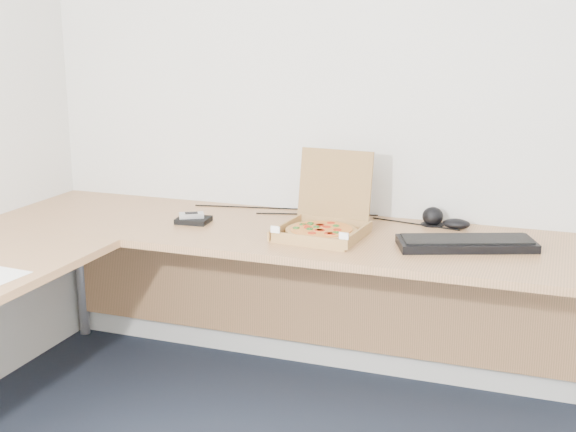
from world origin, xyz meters
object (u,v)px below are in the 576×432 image
at_px(pizza_box, 323,227).
at_px(keyboard, 466,244).
at_px(wallet, 193,220).
at_px(desk, 163,259).
at_px(drinking_glass, 348,210).

relative_size(pizza_box, keyboard, 0.72).
bearing_deg(keyboard, wallet, 159.53).
xyz_separation_m(desk, wallet, (-0.08, 0.40, 0.04)).
relative_size(keyboard, wallet, 3.80).
bearing_deg(wallet, desk, -84.50).
bearing_deg(drinking_glass, pizza_box, -104.22).
height_order(pizza_box, drinking_glass, pizza_box).
xyz_separation_m(pizza_box, wallet, (-0.56, 0.01, -0.03)).
xyz_separation_m(desk, keyboard, (1.03, 0.42, 0.05)).
relative_size(drinking_glass, wallet, 1.01).
distance_m(desk, pizza_box, 0.63).
distance_m(pizza_box, wallet, 0.56).
height_order(desk, wallet, wallet).
distance_m(pizza_box, keyboard, 0.55).
xyz_separation_m(pizza_box, drinking_glass, (0.05, 0.19, 0.03)).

